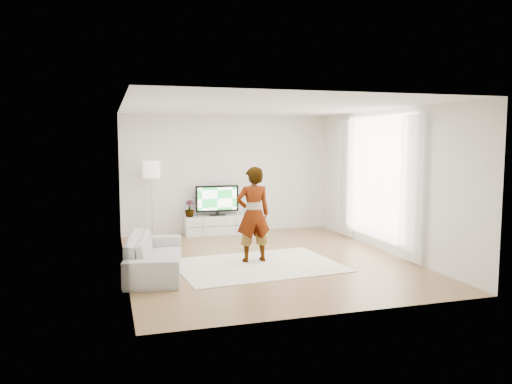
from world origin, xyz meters
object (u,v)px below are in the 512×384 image
object	(u,v)px
media_console	(218,225)
sofa	(155,254)
floor_lamp	(152,173)
player	(253,214)
television	(217,199)
rug	(258,265)

from	to	relation	value
media_console	sofa	bearing A→B (deg)	-119.40
sofa	media_console	bearing A→B (deg)	-20.53
sofa	floor_lamp	distance (m)	3.24
player	floor_lamp	distance (m)	3.23
television	sofa	xyz separation A→B (m)	(-1.74, -3.11, -0.51)
rug	sofa	distance (m)	1.81
media_console	rug	xyz separation A→B (m)	(0.04, -3.13, -0.21)
media_console	television	world-z (taller)	television
player	media_console	bearing A→B (deg)	-89.23
media_console	rug	distance (m)	3.14
television	player	bearing A→B (deg)	-89.10
rug	floor_lamp	world-z (taller)	floor_lamp
sofa	player	bearing A→B (deg)	-73.18
television	rug	bearing A→B (deg)	-89.25
media_console	player	distance (m)	2.91
television	rug	distance (m)	3.26
rug	floor_lamp	distance (m)	3.74
media_console	player	xyz separation A→B (m)	(0.04, -2.83, 0.66)
rug	floor_lamp	bearing A→B (deg)	116.80
media_console	floor_lamp	size ratio (longest dim) A/B	0.89
rug	player	size ratio (longest dim) A/B	1.62
rug	sofa	size ratio (longest dim) A/B	1.30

